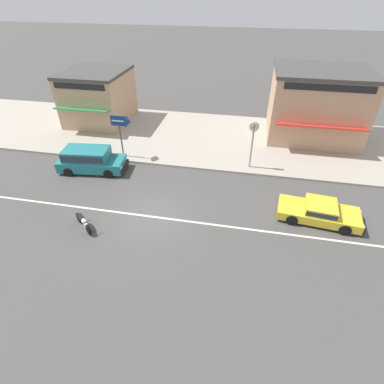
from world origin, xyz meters
name	(u,v)px	position (x,y,z in m)	size (l,w,h in m)	color
ground_plane	(152,217)	(0.00, 0.00, 0.00)	(160.00, 160.00, 0.00)	#4C4947
lane_centre_stripe	(152,217)	(0.00, 0.00, 0.00)	(50.40, 0.14, 0.01)	silver
kerb_strip	(190,136)	(0.00, 10.35, 0.07)	(68.00, 10.00, 0.15)	#ADA393
minivan_teal_0	(90,159)	(-5.48, 3.94, 0.84)	(4.58, 2.31, 1.56)	teal
sedan_yellow_1	(319,211)	(8.84, 1.53, 0.53)	(4.45, 2.23, 1.06)	yellow
motorcycle_0	(83,222)	(-3.17, -1.54, 0.42)	(1.42, 1.20, 0.80)	black
street_clock	(253,134)	(5.00, 6.19, 2.52)	(0.60, 0.22, 3.22)	#9E9EA3
arrow_signboard	(126,123)	(-3.45, 5.97, 2.69)	(1.45, 0.77, 3.05)	#4C4C51
shopfront_corner_warung	(316,104)	(9.60, 12.26, 2.73)	(6.95, 6.44, 5.15)	tan
shopfront_mid_block	(98,96)	(-8.40, 11.98, 2.30)	(5.02, 6.22, 4.29)	tan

